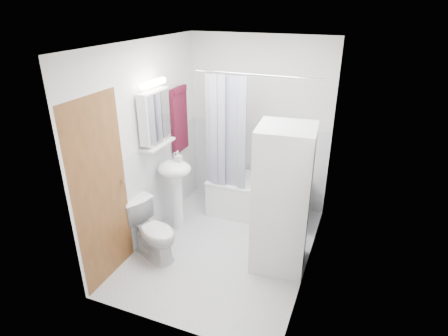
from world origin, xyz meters
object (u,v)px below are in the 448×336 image
at_px(bathtub, 258,196).
at_px(toilet, 153,231).
at_px(sink, 175,179).
at_px(washer_dryer, 282,200).

height_order(bathtub, toilet, toilet).
height_order(sink, toilet, sink).
relative_size(bathtub, toilet, 1.97).
distance_m(sink, toilet, 0.75).
bearing_deg(bathtub, toilet, -122.76).
height_order(bathtub, sink, sink).
xyz_separation_m(sink, toilet, (0.03, -0.65, -0.37)).
bearing_deg(toilet, washer_dryer, -52.97).
relative_size(sink, washer_dryer, 0.63).
height_order(bathtub, washer_dryer, washer_dryer).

